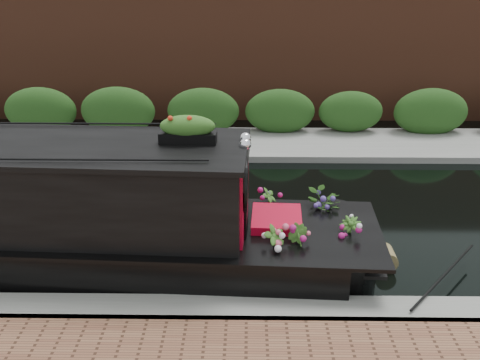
{
  "coord_description": "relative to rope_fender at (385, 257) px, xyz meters",
  "views": [
    {
      "loc": [
        1.39,
        -9.68,
        5.04
      ],
      "look_at": [
        1.26,
        -0.6,
        1.09
      ],
      "focal_mm": 40.0,
      "sensor_mm": 36.0,
      "label": 1
    }
  ],
  "objects": [
    {
      "name": "far_hedge",
      "position": [
        -3.77,
        6.89,
        -0.17
      ],
      "size": [
        40.0,
        1.1,
        2.8
      ],
      "primitive_type": "cube",
      "color": "#214818",
      "rests_on": "ground"
    },
    {
      "name": "ground",
      "position": [
        -3.77,
        1.79,
        -0.17
      ],
      "size": [
        80.0,
        80.0,
        0.0
      ],
      "primitive_type": "plane",
      "color": "black",
      "rests_on": "ground"
    },
    {
      "name": "rope_fender",
      "position": [
        0.0,
        0.0,
        0.0
      ],
      "size": [
        0.35,
        0.42,
        0.35
      ],
      "primitive_type": "cylinder",
      "rotation": [
        1.57,
        0.0,
        0.0
      ],
      "color": "olive",
      "rests_on": "ground"
    },
    {
      "name": "near_bank_coping",
      "position": [
        -3.77,
        -1.51,
        -0.17
      ],
      "size": [
        40.0,
        0.6,
        0.5
      ],
      "primitive_type": "cube",
      "color": "gray",
      "rests_on": "ground"
    },
    {
      "name": "far_bank_path",
      "position": [
        -3.77,
        5.99,
        -0.17
      ],
      "size": [
        40.0,
        2.4,
        0.34
      ],
      "primitive_type": "cube",
      "color": "gray",
      "rests_on": "ground"
    },
    {
      "name": "far_brick_wall",
      "position": [
        -3.77,
        8.99,
        -0.17
      ],
      "size": [
        40.0,
        1.0,
        8.0
      ],
      "primitive_type": "cube",
      "color": "brown",
      "rests_on": "ground"
    }
  ]
}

